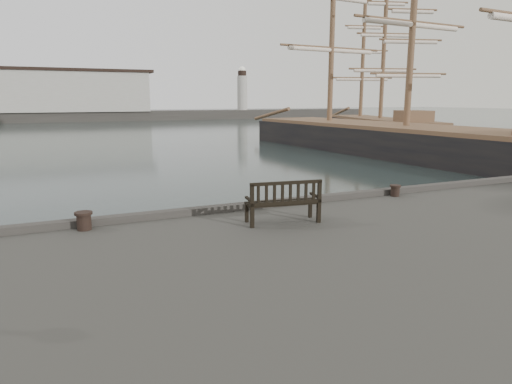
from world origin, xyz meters
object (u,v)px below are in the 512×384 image
bench (283,210)px  tall_ship_far (379,132)px  bollard_right (395,191)px  tall_ship_main (405,147)px  bollard_left (84,221)px

bench → tall_ship_far: tall_ship_far is taller
bollard_right → tall_ship_main: tall_ship_main is taller
bollard_left → tall_ship_far: tall_ship_far is taller
bollard_right → tall_ship_far: 42.19m
bollard_right → tall_ship_main: (16.57, 17.95, -1.04)m
bollard_left → bollard_right: size_ratio=1.20×
bollard_left → bollard_right: 9.28m
tall_ship_far → bench: bearing=-115.4°
tall_ship_far → bollard_right: bearing=-111.9°
bollard_right → tall_ship_far: tall_ship_far is taller
tall_ship_far → bollard_left: bearing=-120.5°
bollard_right → tall_ship_far: size_ratio=0.01×
bench → bollard_left: bearing=171.7°
bollard_left → bollard_right: bollard_left is taller
bench → tall_ship_main: 28.76m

